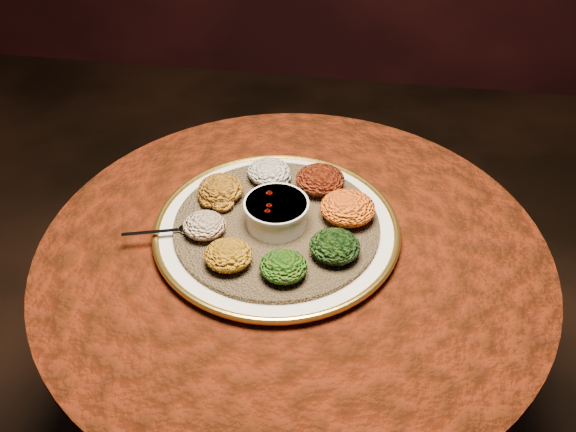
# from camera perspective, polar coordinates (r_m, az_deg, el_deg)

# --- Properties ---
(table) EXTENTS (0.96, 0.96, 0.73)m
(table) POSITION_cam_1_polar(r_m,az_deg,el_deg) (1.33, 0.41, -8.65)
(table) COLOR black
(table) RESTS_ON ground
(platter) EXTENTS (0.59, 0.59, 0.02)m
(platter) POSITION_cam_1_polar(r_m,az_deg,el_deg) (1.22, -1.01, -1.20)
(platter) COLOR silver
(platter) RESTS_ON table
(injera) EXTENTS (0.44, 0.44, 0.01)m
(injera) POSITION_cam_1_polar(r_m,az_deg,el_deg) (1.22, -1.02, -0.83)
(injera) COLOR brown
(injera) RESTS_ON platter
(stew_bowl) EXTENTS (0.12, 0.12, 0.05)m
(stew_bowl) POSITION_cam_1_polar(r_m,az_deg,el_deg) (1.19, -1.04, 0.40)
(stew_bowl) COLOR silver
(stew_bowl) RESTS_ON injera
(spoon) EXTENTS (0.14, 0.05, 0.01)m
(spoon) POSITION_cam_1_polar(r_m,az_deg,el_deg) (1.21, -9.35, -1.19)
(spoon) COLOR silver
(spoon) RESTS_ON injera
(portion_ayib) EXTENTS (0.09, 0.08, 0.04)m
(portion_ayib) POSITION_cam_1_polar(r_m,az_deg,el_deg) (1.30, -1.71, 3.95)
(portion_ayib) COLOR beige
(portion_ayib) RESTS_ON injera
(portion_kitfo) EXTENTS (0.10, 0.09, 0.05)m
(portion_kitfo) POSITION_cam_1_polar(r_m,az_deg,el_deg) (1.28, 2.88, 3.25)
(portion_kitfo) COLOR black
(portion_kitfo) RESTS_ON injera
(portion_tikil) EXTENTS (0.10, 0.10, 0.05)m
(portion_tikil) POSITION_cam_1_polar(r_m,az_deg,el_deg) (1.21, 5.33, 0.72)
(portion_tikil) COLOR #C26D10
(portion_tikil) RESTS_ON injera
(portion_gomen) EXTENTS (0.09, 0.09, 0.04)m
(portion_gomen) POSITION_cam_1_polar(r_m,az_deg,el_deg) (1.14, 4.18, -2.69)
(portion_gomen) COLOR black
(portion_gomen) RESTS_ON injera
(portion_mixveg) EXTENTS (0.08, 0.08, 0.04)m
(portion_mixveg) POSITION_cam_1_polar(r_m,az_deg,el_deg) (1.10, -0.41, -4.51)
(portion_mixveg) COLOR maroon
(portion_mixveg) RESTS_ON injera
(portion_kik) EXTENTS (0.09, 0.08, 0.04)m
(portion_kik) POSITION_cam_1_polar(r_m,az_deg,el_deg) (1.12, -5.32, -3.48)
(portion_kik) COLOR #B06C0F
(portion_kik) RESTS_ON injera
(portion_timatim) EXTENTS (0.08, 0.08, 0.04)m
(portion_timatim) POSITION_cam_1_polar(r_m,az_deg,el_deg) (1.19, -7.44, -0.83)
(portion_timatim) COLOR maroon
(portion_timatim) RESTS_ON injera
(portion_shiro) EXTENTS (0.09, 0.09, 0.04)m
(portion_shiro) POSITION_cam_1_polar(r_m,az_deg,el_deg) (1.26, -5.97, 2.44)
(portion_shiro) COLOR #996112
(portion_shiro) RESTS_ON injera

